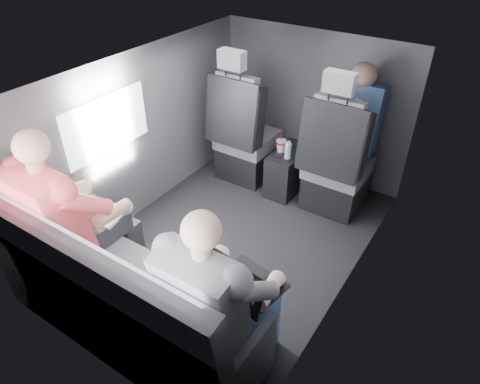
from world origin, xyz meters
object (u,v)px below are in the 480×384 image
Objects in this scene: passenger_rear_left at (71,218)px; passenger_front_right at (356,119)px; laptop_white at (93,211)px; center_console at (288,171)px; front_seat_right at (335,168)px; soda_cup at (281,145)px; front_seat_left at (244,140)px; laptop_black at (245,283)px; passenger_rear_right at (219,298)px; rear_bench at (131,304)px; water_bottle at (288,151)px.

passenger_front_right is (1.01, 2.07, 0.10)m from passenger_rear_left.
laptop_white is 2.17m from passenger_front_right.
center_console is 1.84m from laptop_white.
front_seat_right is 2.07m from passenger_rear_left.
passenger_front_right is (0.54, 0.27, 0.28)m from soda_cup.
front_seat_left is at bearing -174.93° from center_console.
passenger_rear_right reaches higher than laptop_black.
rear_bench is 0.64m from passenger_rear_left.
center_console is 0.38× the size of passenger_rear_left.
laptop_white is (-0.43, -1.67, 0.17)m from soda_cup.
water_bottle is at bearing -141.95° from passenger_front_right.
rear_bench is at bearing -10.10° from passenger_rear_left.
rear_bench is 1.25× the size of passenger_rear_left.
water_bottle is at bearing 110.31° from laptop_black.
soda_cup reaches higher than water_bottle.
laptop_white is (-0.54, -1.60, 0.16)m from water_bottle.
front_seat_right is at bearing -5.07° from center_console.
rear_bench reaches higher than center_console.
center_console is 1.97m from passenger_rear_left.
passenger_front_right is (0.97, 1.94, 0.12)m from laptop_white.
soda_cup reaches higher than center_console.
front_seat_left is 2.64× the size of center_console.
rear_bench is 1.83m from water_bottle.
soda_cup is at bearing -141.67° from center_console.
center_console is at bearing 174.93° from front_seat_right.
laptop_black is at bearing 69.36° from passenger_rear_right.
front_seat_right reaches higher than water_bottle.
center_console is 2.91× the size of water_bottle.
passenger_rear_left is at bearing -108.42° from water_bottle.
front_seat_right is 0.42m from water_bottle.
rear_bench is at bearing -90.00° from center_console.
soda_cup is 0.20× the size of passenger_rear_left.
passenger_rear_left is (-0.04, -0.13, 0.02)m from laptop_white.
front_seat_left is at bearing 123.07° from laptop_black.
front_seat_left is 1.62× the size of passenger_front_right.
laptop_black is (0.63, 0.24, 0.32)m from rear_bench.
front_seat_left reaches higher than passenger_front_right.
laptop_black reaches higher than water_bottle.
laptop_black is 0.29× the size of passenger_rear_left.
soda_cup is at bearing 75.39° from passenger_rear_left.
soda_cup is (0.39, -0.01, 0.06)m from front_seat_left.
passenger_rear_right reaches higher than rear_bench.
front_seat_left is 0.51m from water_bottle.
laptop_white reaches higher than soda_cup.
rear_bench is 1.32× the size of passenger_rear_right.
soda_cup is at bearing -153.68° from passenger_front_right.
rear_bench is at bearing -24.51° from laptop_white.
soda_cup is (-0.51, -0.01, 0.06)m from front_seat_right.
front_seat_right is 1.94m from laptop_white.
center_console is at bearing 74.07° from laptop_white.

